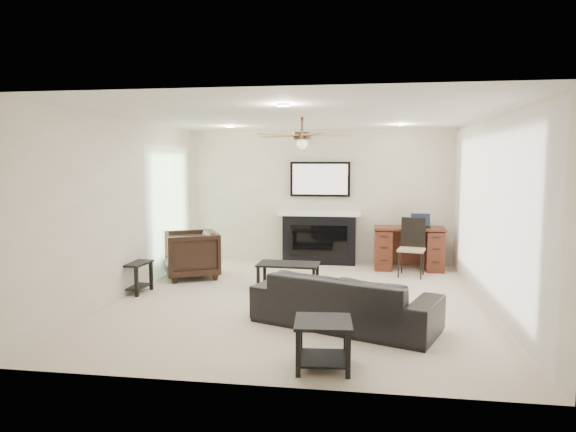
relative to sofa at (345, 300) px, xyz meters
name	(u,v)px	position (x,y,z in m)	size (l,w,h in m)	color
room_shell	(315,178)	(-0.46, 1.11, 1.38)	(5.50, 5.54, 2.52)	beige
sofa	(345,300)	(0.00, 0.00, 0.00)	(2.11, 0.83, 0.62)	black
armchair	(191,254)	(-2.60, 2.15, 0.08)	(0.83, 0.85, 0.77)	black
coffee_table	(288,276)	(-0.90, 1.60, -0.11)	(0.90, 0.50, 0.40)	black
end_table_near	(323,344)	(-0.15, -1.25, -0.08)	(0.52, 0.52, 0.45)	black
end_table_left	(131,277)	(-3.15, 1.10, -0.08)	(0.50, 0.50, 0.45)	black
fireplace_unit	(319,213)	(-0.62, 3.62, 0.65)	(1.52, 0.34, 1.91)	black
desk	(409,248)	(0.99, 3.33, 0.07)	(1.22, 0.56, 0.76)	#422310
desk_chair	(411,248)	(0.99, 2.78, 0.18)	(0.42, 0.44, 0.97)	black
laptop	(421,221)	(1.19, 3.31, 0.57)	(0.33, 0.24, 0.23)	black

